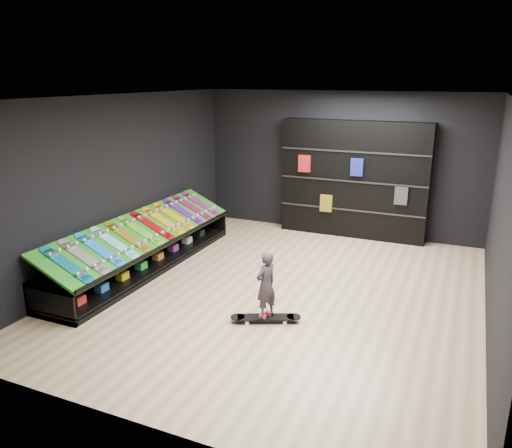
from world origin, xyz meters
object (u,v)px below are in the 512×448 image
at_px(floor_skateboard, 266,319).
at_px(child, 266,297).
at_px(back_shelving, 354,180).
at_px(display_rack, 146,254).

distance_m(floor_skateboard, child, 0.33).
bearing_deg(back_shelving, child, -92.16).
bearing_deg(display_rack, back_shelving, 48.78).
relative_size(display_rack, back_shelving, 1.48).
xyz_separation_m(back_shelving, floor_skateboard, (-0.17, -4.37, -1.17)).
relative_size(floor_skateboard, child, 1.72).
height_order(display_rack, back_shelving, back_shelving).
distance_m(display_rack, back_shelving, 4.52).
bearing_deg(child, back_shelving, -159.04).
bearing_deg(display_rack, child, -21.03).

